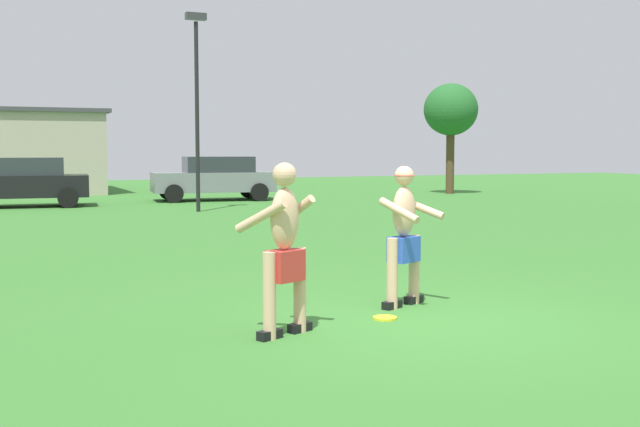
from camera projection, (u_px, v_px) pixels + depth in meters
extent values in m
plane|color=#38752D|center=(424.00, 321.00, 8.41)|extent=(80.00, 80.00, 0.00)
cube|color=black|center=(414.00, 299.00, 9.36)|extent=(0.28, 0.21, 0.09)
cylinder|color=#E0AD89|center=(414.00, 269.00, 9.33)|extent=(0.13, 0.13, 0.83)
cube|color=black|center=(392.00, 305.00, 9.04)|extent=(0.28, 0.21, 0.09)
cylinder|color=#E0AD89|center=(392.00, 274.00, 9.01)|extent=(0.13, 0.13, 0.83)
cube|color=blue|center=(404.00, 249.00, 9.15)|extent=(0.43, 0.37, 0.30)
ellipsoid|color=#E0AD89|center=(404.00, 211.00, 9.12)|extent=(0.40, 0.34, 0.60)
cylinder|color=#E0AD89|center=(422.00, 208.00, 9.21)|extent=(0.38, 0.53, 0.26)
cylinder|color=#E0AD89|center=(399.00, 210.00, 8.88)|extent=(0.29, 0.56, 0.28)
sphere|color=#E0AD89|center=(404.00, 176.00, 9.08)|extent=(0.23, 0.23, 0.23)
cone|color=red|center=(404.00, 170.00, 9.08)|extent=(0.32, 0.32, 0.13)
cube|color=black|center=(270.00, 335.00, 7.59)|extent=(0.28, 0.21, 0.09)
cylinder|color=#E0AD89|center=(269.00, 296.00, 7.56)|extent=(0.13, 0.13, 0.86)
cube|color=black|center=(300.00, 327.00, 7.90)|extent=(0.28, 0.21, 0.09)
cylinder|color=#E0AD89|center=(300.00, 290.00, 7.87)|extent=(0.13, 0.13, 0.86)
cube|color=red|center=(285.00, 265.00, 7.69)|extent=(0.42, 0.36, 0.31)
ellipsoid|color=#E0AD89|center=(285.00, 219.00, 7.65)|extent=(0.39, 0.34, 0.62)
cylinder|color=#E0AD89|center=(261.00, 216.00, 7.55)|extent=(0.43, 0.49, 0.35)
cylinder|color=#E0AD89|center=(293.00, 214.00, 7.88)|extent=(0.33, 0.52, 0.40)
sphere|color=#E0AD89|center=(284.00, 174.00, 7.62)|extent=(0.24, 0.24, 0.24)
cylinder|color=yellow|center=(385.00, 318.00, 8.49)|extent=(0.27, 0.27, 0.03)
cube|color=black|center=(18.00, 186.00, 24.78)|extent=(4.44, 2.17, 0.70)
cube|color=#282D33|center=(24.00, 166.00, 24.79)|extent=(2.54, 1.79, 0.56)
cylinder|color=black|center=(68.00, 198.00, 24.43)|extent=(0.66, 0.27, 0.64)
cylinder|color=black|center=(68.00, 195.00, 26.13)|extent=(0.66, 0.27, 0.64)
cube|color=slate|center=(213.00, 182.00, 28.00)|extent=(4.46, 2.22, 0.70)
cube|color=#282D33|center=(218.00, 164.00, 28.01)|extent=(2.55, 1.82, 0.56)
cylinder|color=black|center=(174.00, 194.00, 26.72)|extent=(0.66, 0.28, 0.64)
cylinder|color=black|center=(168.00, 191.00, 28.43)|extent=(0.66, 0.28, 0.64)
cylinder|color=black|center=(259.00, 192.00, 27.63)|extent=(0.66, 0.28, 0.64)
cylinder|color=black|center=(249.00, 190.00, 29.34)|extent=(0.66, 0.28, 0.64)
cylinder|color=black|center=(197.00, 118.00, 22.79)|extent=(0.12, 0.12, 5.54)
cube|color=#333338|center=(196.00, 16.00, 22.55)|extent=(0.60, 0.24, 0.20)
cylinder|color=#4C3823|center=(450.00, 161.00, 32.14)|extent=(0.34, 0.34, 2.72)
ellipsoid|color=#236028|center=(451.00, 109.00, 31.97)|extent=(2.22, 2.22, 2.13)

